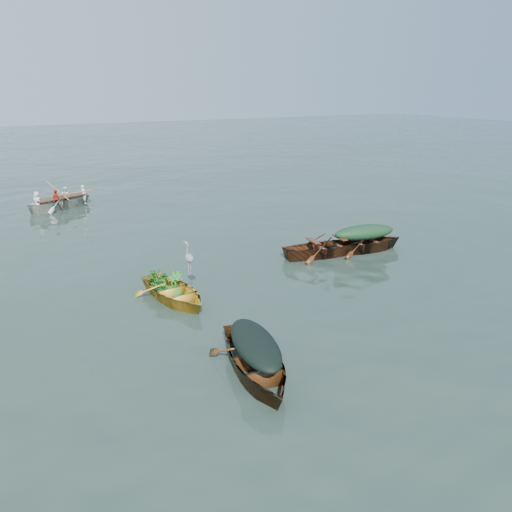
{
  "coord_description": "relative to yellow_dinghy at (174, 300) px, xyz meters",
  "views": [
    {
      "loc": [
        -6.26,
        -10.62,
        5.47
      ],
      "look_at": [
        0.58,
        2.16,
        0.5
      ],
      "focal_mm": 35.0,
      "sensor_mm": 36.0,
      "label": 1
    }
  ],
  "objects": [
    {
      "name": "green_tarp_cover",
      "position": [
        7.2,
        0.91,
        0.73
      ],
      "size": [
        2.33,
        1.03,
        0.52
      ],
      "primitive_type": "ellipsoid",
      "rotation": [
        0.0,
        0.0,
        1.42
      ],
      "color": "#143317",
      "rests_on": "green_tarp_boat"
    },
    {
      "name": "oars",
      "position": [
        -1.08,
        12.56,
        0.55
      ],
      "size": [
        1.62,
        2.62,
        0.06
      ],
      "primitive_type": null,
      "rotation": [
        0.0,
        0.0,
        2.0
      ],
      "color": "olive",
      "rests_on": "rowed_boat"
    },
    {
      "name": "yellow_dinghy",
      "position": [
        0.0,
        0.0,
        0.0
      ],
      "size": [
        2.06,
        3.56,
        0.92
      ],
      "primitive_type": "imported",
      "rotation": [
        0.0,
        0.0,
        0.19
      ],
      "color": "gold",
      "rests_on": "ground"
    },
    {
      "name": "thwart_benches",
      "position": [
        5.78,
        1.13,
        0.51
      ],
      "size": [
        2.19,
        1.06,
        0.04
      ],
      "primitive_type": null,
      "rotation": [
        0.0,
        0.0,
        1.44
      ],
      "color": "#482110",
      "rests_on": "open_wooden_boat"
    },
    {
      "name": "rowers",
      "position": [
        -1.08,
        12.56,
        0.9
      ],
      "size": [
        3.28,
        2.34,
        0.76
      ],
      "primitive_type": "imported",
      "rotation": [
        0.0,
        0.0,
        2.0
      ],
      "color": "silver",
      "rests_on": "rowed_boat"
    },
    {
      "name": "dark_covered_boat",
      "position": [
        0.22,
        -4.21,
        0.0
      ],
      "size": [
        2.17,
        4.16,
        1.0
      ],
      "primitive_type": "imported",
      "rotation": [
        0.0,
        0.0,
        -0.18
      ],
      "color": "#4D2B12",
      "rests_on": "ground"
    },
    {
      "name": "green_tarp_boat",
      "position": [
        7.2,
        0.91,
        0.0
      ],
      "size": [
        4.24,
        1.88,
        0.94
      ],
      "primitive_type": "imported",
      "rotation": [
        0.0,
        0.0,
        1.42
      ],
      "color": "#41270F",
      "rests_on": "ground"
    },
    {
      "name": "open_wooden_boat",
      "position": [
        5.78,
        1.13,
        0.0
      ],
      "size": [
        4.34,
        1.85,
        0.97
      ],
      "primitive_type": "imported",
      "rotation": [
        0.0,
        0.0,
        1.44
      ],
      "color": "#533014",
      "rests_on": "ground"
    },
    {
      "name": "heron",
      "position": [
        0.53,
        0.15,
        0.92
      ],
      "size": [
        0.35,
        0.45,
        0.92
      ],
      "primitive_type": null,
      "rotation": [
        0.0,
        0.0,
        0.19
      ],
      "color": "gray",
      "rests_on": "yellow_dinghy"
    },
    {
      "name": "dark_tarp_cover",
      "position": [
        0.22,
        -4.21,
        0.7
      ],
      "size": [
        1.19,
        2.29,
        0.4
      ],
      "primitive_type": "ellipsoid",
      "rotation": [
        0.0,
        0.0,
        -0.18
      ],
      "color": "black",
      "rests_on": "dark_covered_boat"
    },
    {
      "name": "dinghy_weeds",
      "position": [
        -0.08,
        0.55,
        0.76
      ],
      "size": [
        0.86,
        1.02,
        0.6
      ],
      "primitive_type": "imported",
      "rotation": [
        0.0,
        0.0,
        0.19
      ],
      "color": "#1E691B",
      "rests_on": "yellow_dinghy"
    },
    {
      "name": "ground",
      "position": [
        2.41,
        -1.23,
        0.0
      ],
      "size": [
        140.0,
        140.0,
        0.0
      ],
      "primitive_type": "plane",
      "color": "#2C3E34",
      "rests_on": "ground"
    },
    {
      "name": "rowed_boat",
      "position": [
        -1.08,
        12.56,
        0.0
      ],
      "size": [
        4.53,
        3.0,
        1.05
      ],
      "primitive_type": "imported",
      "rotation": [
        0.0,
        0.0,
        2.0
      ],
      "color": "beige",
      "rests_on": "ground"
    }
  ]
}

